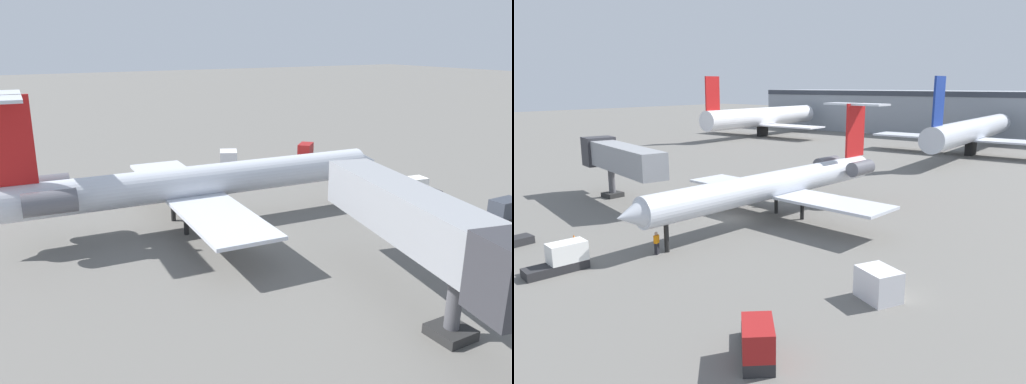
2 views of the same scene
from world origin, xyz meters
TOP-DOWN VIEW (x-y plane):
  - ground_plane at (0.00, 0.00)m, footprint 400.00×400.00m
  - regional_jet at (3.48, 2.67)m, footprint 21.63×31.73m
  - jet_bridge at (-14.11, -2.81)m, footprint 16.10×6.25m
  - ground_crew_marshaller at (2.54, -11.04)m, footprint 0.40×0.47m
  - baggage_tug_lead at (0.37, -17.05)m, footprint 1.91×4.15m
  - baggage_tug_trailing at (-7.56, -17.90)m, footprint 1.41×4.00m
  - baggage_tug_spare at (17.32, -16.98)m, footprint 3.77×3.86m
  - cargo_container_uld at (18.57, -7.83)m, footprint 2.92×2.64m
  - traffic_cone_near at (-4.98, -13.27)m, footprint 0.36×0.36m

SIDE VIEW (x-z plane):
  - ground_plane at x=0.00m, z-range -0.10..0.00m
  - traffic_cone_near at x=-4.98m, z-range 0.00..0.55m
  - baggage_tug_lead at x=0.37m, z-range -0.11..1.79m
  - baggage_tug_trailing at x=-7.56m, z-range -0.11..1.79m
  - baggage_tug_spare at x=17.32m, z-range -0.11..1.79m
  - ground_crew_marshaller at x=2.54m, z-range 0.01..1.70m
  - cargo_container_uld at x=18.57m, z-range 0.00..1.84m
  - regional_jet at x=3.48m, z-range -1.65..8.51m
  - jet_bridge at x=-14.11m, z-range 1.46..7.77m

